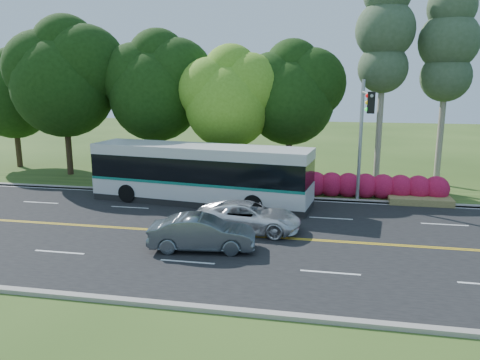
% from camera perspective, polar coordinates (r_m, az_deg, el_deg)
% --- Properties ---
extents(ground, '(120.00, 120.00, 0.00)m').
position_cam_1_polar(ground, '(21.71, -2.41, -6.65)').
color(ground, '#2D4818').
rests_on(ground, ground).
extents(road, '(60.00, 14.00, 0.02)m').
position_cam_1_polar(road, '(21.71, -2.41, -6.62)').
color(road, black).
rests_on(road, ground).
extents(curb_north, '(60.00, 0.30, 0.15)m').
position_cam_1_polar(curb_north, '(28.41, 0.90, -1.92)').
color(curb_north, gray).
rests_on(curb_north, ground).
extents(curb_south, '(60.00, 0.30, 0.15)m').
position_cam_1_polar(curb_south, '(15.35, -8.77, -14.82)').
color(curb_south, gray).
rests_on(curb_south, ground).
extents(grass_verge, '(60.00, 4.00, 0.10)m').
position_cam_1_polar(grass_verge, '(30.19, 1.51, -1.12)').
color(grass_verge, '#2D4818').
rests_on(grass_verge, ground).
extents(lane_markings, '(57.60, 13.82, 0.00)m').
position_cam_1_polar(lane_markings, '(21.72, -2.66, -6.57)').
color(lane_markings, gold).
rests_on(lane_markings, road).
extents(tree_row, '(44.70, 9.10, 13.84)m').
position_cam_1_polar(tree_row, '(33.61, -6.40, 11.66)').
color(tree_row, black).
rests_on(tree_row, ground).
extents(bougainvillea_hedge, '(9.50, 2.25, 1.50)m').
position_cam_1_polar(bougainvillea_hedge, '(28.93, 15.41, -0.80)').
color(bougainvillea_hedge, maroon).
rests_on(bougainvillea_hedge, ground).
extents(traffic_signal, '(0.42, 6.10, 7.00)m').
position_cam_1_polar(traffic_signal, '(25.55, 14.82, 6.55)').
color(traffic_signal, '#9A9CA2').
rests_on(traffic_signal, ground).
extents(transit_bus, '(12.93, 4.42, 3.32)m').
position_cam_1_polar(transit_bus, '(26.79, -4.90, 0.65)').
color(transit_bus, silver).
rests_on(transit_bus, road).
extents(sedan, '(4.56, 2.11, 1.45)m').
position_cam_1_polar(sedan, '(19.63, -4.63, -6.46)').
color(sedan, '#535D65').
rests_on(sedan, road).
extents(suv, '(5.04, 2.52, 1.37)m').
position_cam_1_polar(suv, '(21.94, 1.03, -4.50)').
color(suv, white).
rests_on(suv, road).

